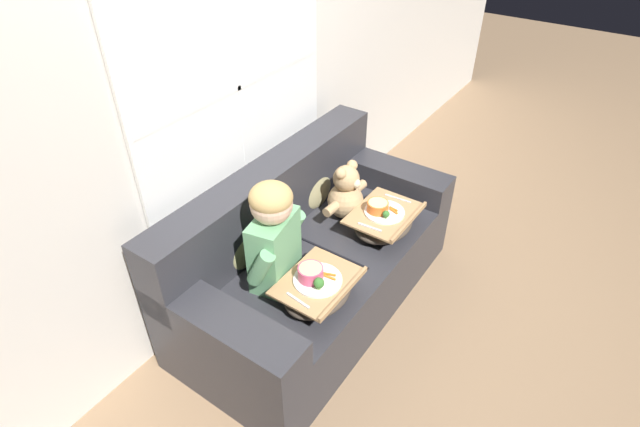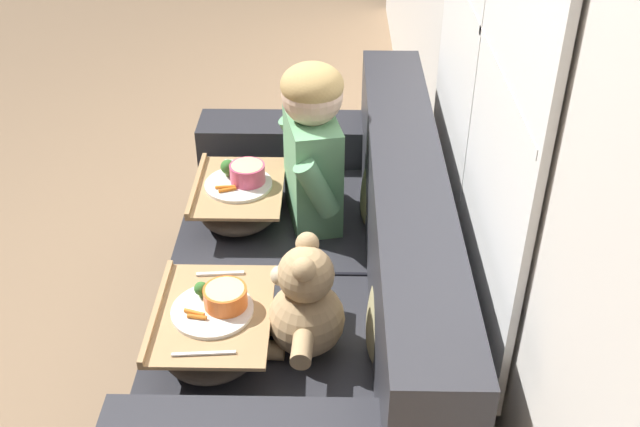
# 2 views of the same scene
# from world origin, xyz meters

# --- Properties ---
(ground_plane) EXTENTS (14.00, 14.00, 0.00)m
(ground_plane) POSITION_xyz_m (0.00, 0.00, 0.00)
(ground_plane) COLOR #8E7051
(wall_back_with_window) EXTENTS (8.00, 0.08, 2.60)m
(wall_back_with_window) POSITION_xyz_m (0.00, 0.55, 1.30)
(wall_back_with_window) COLOR beige
(wall_back_with_window) RESTS_ON ground_plane
(couch) EXTENTS (1.80, 0.89, 0.87)m
(couch) POSITION_xyz_m (0.00, 0.06, 0.32)
(couch) COLOR #2D2D33
(couch) RESTS_ON ground_plane
(throw_pillow_behind_child) EXTENTS (0.33, 0.16, 0.34)m
(throw_pillow_behind_child) POSITION_xyz_m (-0.34, 0.26, 0.60)
(throw_pillow_behind_child) COLOR #898456
(throw_pillow_behind_child) RESTS_ON couch
(throw_pillow_behind_teddy) EXTENTS (0.34, 0.16, 0.35)m
(throw_pillow_behind_teddy) POSITION_xyz_m (0.34, 0.26, 0.60)
(throw_pillow_behind_teddy) COLOR tan
(throw_pillow_behind_teddy) RESTS_ON couch
(child_figure) EXTENTS (0.44, 0.25, 0.60)m
(child_figure) POSITION_xyz_m (-0.34, 0.03, 0.77)
(child_figure) COLOR #66A370
(child_figure) RESTS_ON couch
(teddy_bear) EXTENTS (0.40, 0.27, 0.37)m
(teddy_bear) POSITION_xyz_m (0.34, 0.03, 0.60)
(teddy_bear) COLOR tan
(teddy_bear) RESTS_ON couch
(lap_tray_child) EXTENTS (0.42, 0.32, 0.21)m
(lap_tray_child) POSITION_xyz_m (-0.34, -0.23, 0.52)
(lap_tray_child) COLOR #473D33
(lap_tray_child) RESTS_ON child_figure
(lap_tray_teddy) EXTENTS (0.44, 0.34, 0.20)m
(lap_tray_teddy) POSITION_xyz_m (0.34, -0.23, 0.52)
(lap_tray_teddy) COLOR #473D33
(lap_tray_teddy) RESTS_ON teddy_bear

